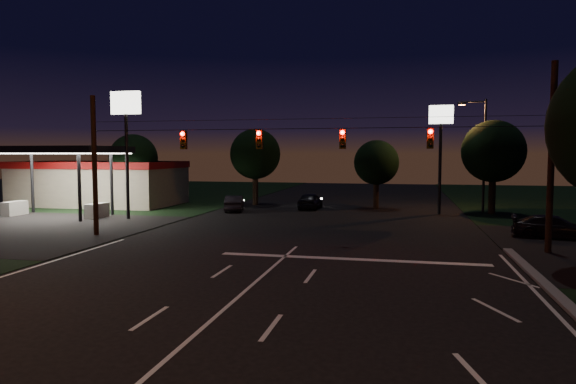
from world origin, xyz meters
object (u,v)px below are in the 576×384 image
(utility_pole_right, at_px, (548,253))
(car_cross, at_px, (554,227))
(car_oncoming_b, at_px, (234,203))
(car_oncoming_a, at_px, (310,201))

(utility_pole_right, height_order, car_cross, utility_pole_right)
(utility_pole_right, bearing_deg, car_cross, 72.12)
(utility_pole_right, xyz_separation_m, car_oncoming_b, (-20.27, 13.75, 0.64))
(utility_pole_right, distance_m, car_oncoming_b, 24.50)
(car_oncoming_a, xyz_separation_m, car_oncoming_b, (-5.80, -2.94, -0.06))
(car_oncoming_a, relative_size, car_cross, 0.92)
(car_oncoming_a, bearing_deg, utility_pole_right, 131.96)
(car_cross, bearing_deg, utility_pole_right, 172.12)
(car_oncoming_a, distance_m, car_oncoming_b, 6.51)
(car_oncoming_a, distance_m, car_cross, 20.05)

